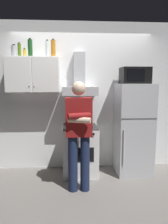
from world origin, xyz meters
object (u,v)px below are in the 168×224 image
upper_cabinet (33,75)px  bottle_liquor_amber (53,49)px  stove_oven (80,150)px  bottle_olive_oil (19,50)px  bottle_spice_jar (25,53)px  person_standing (79,132)px  bottle_wine_green (30,48)px  range_hood (80,84)px  refrigerator (133,129)px  bottle_canister_steel (14,51)px  microwave (135,76)px  bottle_vodka_clear (47,49)px

upper_cabinet → bottle_liquor_amber: bottle_liquor_amber is taller
stove_oven → bottle_olive_oil: size_ratio=3.75×
bottle_spice_jar → person_standing: bearing=-38.8°
stove_oven → bottle_wine_green: bearing=170.9°
range_hood → refrigerator: size_ratio=0.47×
range_hood → bottle_olive_oil: (-1.01, -0.02, 0.56)m
upper_cabinet → bottle_canister_steel: bottle_canister_steel is taller
microwave → bottle_liquor_amber: bearing=174.2°
bottle_spice_jar → bottle_canister_steel: (-0.18, 0.01, 0.03)m
bottle_olive_oil → bottle_spice_jar: bearing=-4.7°
bottle_liquor_amber → refrigerator: bearing=-6.5°
bottle_liquor_amber → bottle_vodka_clear: (-0.10, -0.02, -0.01)m
range_hood → microwave: size_ratio=1.56×
bottle_canister_steel → bottle_vodka_clear: (0.55, 0.03, 0.04)m
stove_oven → bottle_liquor_amber: 1.83m
refrigerator → bottle_olive_oil: (-1.96, 0.10, 1.36)m
stove_oven → bottle_spice_jar: bearing=174.0°
refrigerator → bottle_wine_green: bearing=175.7°
bottle_spice_jar → bottle_wine_green: bearing=22.5°
range_hood → bottle_spice_jar: size_ratio=5.33×
stove_oven → bottle_canister_steel: bearing=174.4°
bottle_vodka_clear → range_hood: bearing=-1.3°
bottle_spice_jar → bottle_vodka_clear: size_ratio=0.49×
upper_cabinet → person_standing: (0.75, -0.73, -0.85)m
stove_oven → bottle_liquor_amber: size_ratio=2.84×
microwave → person_standing: size_ratio=0.29×
bottle_canister_steel → range_hood: bearing=1.0°
bottle_liquor_amber → bottle_vodka_clear: size_ratio=1.06×
bottle_olive_oil → bottle_vodka_clear: 0.47m
refrigerator → bottle_wine_green: bottle_wine_green is taller
stove_oven → bottle_spice_jar: bottle_spice_jar is taller
person_standing → bottle_wine_green: bottle_wine_green is taller
range_hood → bottle_wine_green: size_ratio=2.44×
bottle_canister_steel → bottle_liquor_amber: (0.65, 0.05, 0.05)m
refrigerator → person_standing: 1.17m
upper_cabinet → bottle_vodka_clear: size_ratio=3.11×
range_hood → bottle_liquor_amber: 0.75m
bottle_canister_steel → bottle_vodka_clear: size_ratio=0.69×
microwave → bottle_liquor_amber: size_ratio=1.56×
refrigerator → bottle_olive_oil: bottle_olive_oil is taller
range_hood → upper_cabinet: bearing=-179.9°
bottle_olive_oil → bottle_vodka_clear: size_ratio=0.80×
person_standing → bottle_spice_jar: (-0.88, 0.70, 1.21)m
range_hood → stove_oven: bearing=-90.0°
bottle_canister_steel → bottle_olive_oil: bearing=-2.2°
bottle_vodka_clear → bottle_wine_green: bearing=-178.9°
person_standing → bottle_canister_steel: size_ratio=8.17×
bottle_olive_oil → bottle_canister_steel: size_ratio=1.16×
upper_cabinet → stove_oven: size_ratio=1.03×
microwave → bottle_spice_jar: bottle_spice_jar is taller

